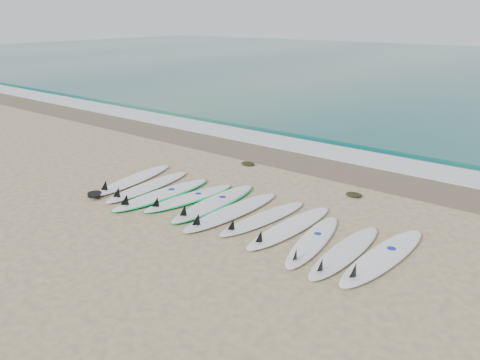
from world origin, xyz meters
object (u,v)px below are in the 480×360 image
Objects in this scene: surfboard_0 at (132,180)px; surfboard_10 at (382,257)px; surfboard_5 at (230,212)px; leash_coil at (95,195)px.

surfboard_0 is 6.52m from surfboard_10.
surfboard_5 reaches higher than surfboard_0.
surfboard_5 is 3.33m from leash_coil.
surfboard_0 is 0.98× the size of surfboard_5.
surfboard_0 reaches higher than leash_coil.
surfboard_0 is at bearing -176.76° from surfboard_5.
surfboard_5 is 3.29m from surfboard_10.
surfboard_10 is 6.54m from leash_coil.
surfboard_5 is at bearing 19.74° from leash_coil.
leash_coil is at bearing -155.86° from surfboard_5.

